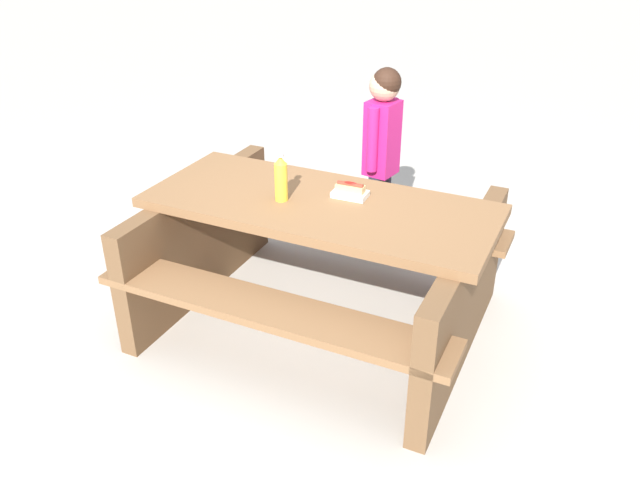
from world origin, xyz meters
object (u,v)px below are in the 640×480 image
at_px(hotdog_tray, 350,191).
at_px(child_in_coat, 382,139).
at_px(picnic_table, 320,253).
at_px(soda_bottle, 281,179).

distance_m(hotdog_tray, child_in_coat, 0.82).
relative_size(picnic_table, hotdog_tray, 10.02).
bearing_deg(soda_bottle, hotdog_tray, 37.09).
xyz_separation_m(hotdog_tray, child_in_coat, (-0.20, 0.80, 0.01)).
xyz_separation_m(picnic_table, soda_bottle, (-0.18, -0.09, 0.42)).
relative_size(soda_bottle, child_in_coat, 0.21).
bearing_deg(picnic_table, hotdog_tray, 50.88).
xyz_separation_m(picnic_table, child_in_coat, (-0.10, 0.92, 0.35)).
distance_m(picnic_table, hotdog_tray, 0.38).
bearing_deg(hotdog_tray, child_in_coat, 104.19).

